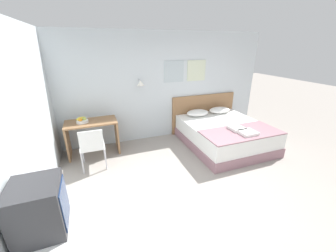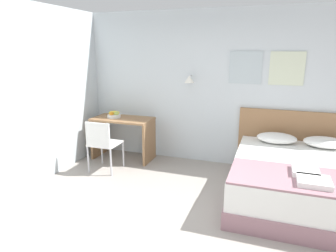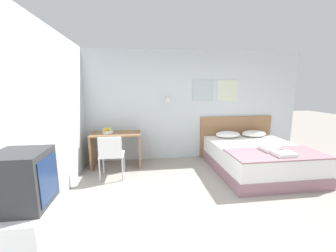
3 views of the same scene
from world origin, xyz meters
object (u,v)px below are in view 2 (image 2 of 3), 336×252
(folded_towel_near_foot, at_px, (305,171))
(fruit_bowl, at_px, (114,115))
(desk_chair, at_px, (102,142))
(throw_blanket, at_px, (308,179))
(bed, at_px, (301,182))
(pillow_left, at_px, (277,138))
(pillow_right, at_px, (325,142))
(desk, at_px, (123,131))
(headboard, at_px, (298,143))
(folded_towel_mid_bed, at_px, (314,182))

(folded_towel_near_foot, bearing_deg, fruit_bowl, 159.93)
(folded_towel_near_foot, xyz_separation_m, desk_chair, (-3.01, 0.47, -0.10))
(throw_blanket, bearing_deg, bed, 90.00)
(pillow_left, bearing_deg, folded_towel_near_foot, -75.28)
(pillow_left, height_order, pillow_right, same)
(fruit_bowl, bearing_deg, desk, 0.66)
(fruit_bowl, bearing_deg, pillow_left, 1.13)
(headboard, height_order, folded_towel_near_foot, headboard)
(bed, height_order, desk_chair, desk_chair)
(desk, bearing_deg, folded_towel_mid_bed, -25.26)
(pillow_left, distance_m, desk_chair, 2.79)
(folded_towel_mid_bed, xyz_separation_m, desk, (-3.04, 1.44, -0.09))
(throw_blanket, bearing_deg, folded_towel_mid_bed, -75.37)
(bed, height_order, folded_towel_mid_bed, folded_towel_mid_bed)
(pillow_left, xyz_separation_m, throw_blanket, (0.34, -1.35, -0.07))
(desk_chair, bearing_deg, folded_towel_near_foot, -8.91)
(pillow_left, xyz_separation_m, desk, (-2.67, -0.05, -0.12))
(pillow_right, relative_size, folded_towel_near_foot, 1.76)
(throw_blanket, height_order, folded_towel_near_foot, folded_towel_near_foot)
(pillow_right, xyz_separation_m, folded_towel_mid_bed, (-0.30, -1.49, -0.02))
(folded_towel_near_foot, height_order, fruit_bowl, fruit_bowl)
(headboard, bearing_deg, folded_towel_mid_bed, -88.80)
(fruit_bowl, bearing_deg, bed, -12.55)
(fruit_bowl, bearing_deg, desk_chair, -78.22)
(throw_blanket, xyz_separation_m, folded_towel_near_foot, (-0.02, 0.14, 0.04))
(pillow_left, xyz_separation_m, fruit_bowl, (-2.83, -0.06, 0.18))
(bed, distance_m, folded_towel_mid_bed, 0.80)
(desk, bearing_deg, folded_towel_near_foot, -21.14)
(headboard, xyz_separation_m, fruit_bowl, (-3.17, -0.33, 0.30))
(headboard, distance_m, desk, 3.02)
(folded_towel_near_foot, relative_size, desk_chair, 0.39)
(pillow_right, height_order, fruit_bowl, fruit_bowl)
(bed, distance_m, desk, 3.10)
(desk_chair, bearing_deg, pillow_left, 15.27)
(pillow_right, xyz_separation_m, desk, (-3.35, -0.05, -0.12))
(desk_chair, height_order, fruit_bowl, fruit_bowl)
(pillow_right, relative_size, fruit_bowl, 2.41)
(pillow_left, relative_size, desk, 0.55)
(headboard, xyz_separation_m, folded_towel_near_foot, (-0.02, -1.49, 0.10))
(desk, bearing_deg, headboard, 6.30)
(throw_blanket, xyz_separation_m, desk, (-3.01, 1.29, -0.05))
(bed, height_order, folded_towel_near_foot, folded_towel_near_foot)
(pillow_left, height_order, folded_towel_near_foot, pillow_left)
(folded_towel_near_foot, xyz_separation_m, folded_towel_mid_bed, (0.06, -0.28, 0.00))
(throw_blanket, bearing_deg, desk_chair, 168.57)
(pillow_left, height_order, fruit_bowl, fruit_bowl)
(bed, height_order, headboard, headboard)
(fruit_bowl, bearing_deg, folded_towel_near_foot, -20.07)
(folded_towel_mid_bed, height_order, desk_chair, desk_chair)
(bed, xyz_separation_m, folded_towel_mid_bed, (0.04, -0.73, 0.34))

